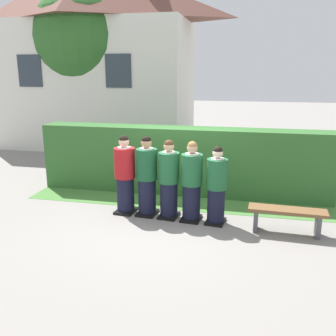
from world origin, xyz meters
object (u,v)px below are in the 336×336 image
(wooden_bench, at_px, (287,216))
(student_front_row_2, at_px, (169,181))
(student_in_red_blazer, at_px, (125,176))
(student_front_row_4, at_px, (217,187))
(student_front_row_1, at_px, (147,178))
(student_front_row_3, at_px, (192,183))

(wooden_bench, bearing_deg, student_front_row_2, 172.24)
(student_in_red_blazer, distance_m, wooden_bench, 3.30)
(student_front_row_4, distance_m, wooden_bench, 1.40)
(student_front_row_2, bearing_deg, student_front_row_4, -6.10)
(student_in_red_blazer, distance_m, student_front_row_1, 0.48)
(student_in_red_blazer, relative_size, student_front_row_3, 1.03)
(student_front_row_4, xyz_separation_m, wooden_bench, (1.33, -0.21, -0.39))
(student_front_row_3, bearing_deg, student_in_red_blazer, 175.02)
(wooden_bench, bearing_deg, student_front_row_3, 172.03)
(student_front_row_1, bearing_deg, student_in_red_blazer, 177.73)
(student_front_row_3, relative_size, student_front_row_4, 1.04)
(student_front_row_1, height_order, student_front_row_3, student_front_row_1)
(student_front_row_1, xyz_separation_m, student_front_row_4, (1.45, -0.15, -0.06))
(student_in_red_blazer, distance_m, student_front_row_3, 1.44)
(student_front_row_2, relative_size, student_front_row_3, 1.00)
(student_in_red_blazer, xyz_separation_m, student_front_row_1, (0.48, -0.02, 0.00))
(student_in_red_blazer, height_order, wooden_bench, student_in_red_blazer)
(student_front_row_2, height_order, student_front_row_4, student_front_row_2)
(student_in_red_blazer, relative_size, wooden_bench, 1.18)
(student_front_row_1, distance_m, student_front_row_2, 0.48)
(student_in_red_blazer, bearing_deg, student_front_row_1, -2.27)
(student_front_row_2, distance_m, student_front_row_3, 0.48)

